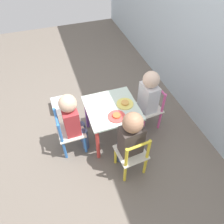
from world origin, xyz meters
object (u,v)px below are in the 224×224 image
child_front (73,118)px  storage_bin (60,105)px  chair_pink (150,108)px  chair_blue (69,132)px  child_back (147,96)px  plate_right (117,116)px  child_right (130,137)px  plate_back (125,103)px  kids_table (112,113)px  chair_yellow (132,155)px

child_front → storage_bin: child_front is taller
chair_pink → chair_blue: size_ratio=1.00×
child_front → chair_blue: bearing=90.0°
chair_pink → child_back: child_back is taller
chair_blue → storage_bin: size_ratio=2.21×
plate_right → chair_pink: bearing=111.1°
chair_pink → child_right: bearing=-49.0°
child_right → plate_right: child_right is taller
chair_pink → plate_right: chair_pink is taller
chair_pink → plate_back: chair_pink is taller
storage_bin → plate_right: bearing=31.9°
kids_table → plate_right: bearing=0.0°
kids_table → plate_back: plate_back is taller
child_back → plate_right: bearing=-71.7°
chair_blue → plate_right: (0.13, 0.46, 0.21)m
chair_blue → plate_right: 0.52m
chair_pink → chair_yellow: 0.65m
storage_bin → child_back: bearing=55.8°
child_front → plate_back: 0.53m
kids_table → chair_pink: (-0.04, 0.46, -0.12)m
kids_table → chair_blue: (0.01, -0.46, -0.12)m
child_right → child_front: size_ratio=1.03×
chair_pink → child_front: bearing=-91.8°
kids_table → chair_yellow: chair_yellow is taller
kids_table → chair_blue: chair_blue is taller
child_back → child_front: size_ratio=1.04×
kids_table → chair_pink: 0.47m
child_right → child_front: 0.58m
plate_back → child_right: bearing=-14.4°
chair_pink → child_right: size_ratio=0.69×
child_back → plate_back: size_ratio=4.46×
chair_yellow → plate_back: chair_yellow is taller
chair_blue → child_front: 0.19m
chair_blue → plate_back: size_ratio=3.06×
chair_yellow → child_right: bearing=-90.0°
chair_pink → plate_right: (0.18, -0.46, 0.21)m
plate_right → storage_bin: bearing=-148.1°
chair_pink → chair_blue: bearing=-91.9°
chair_pink → plate_right: 0.53m
kids_table → child_back: (-0.03, 0.40, 0.08)m
chair_blue → child_right: child_right is taller
chair_pink → storage_bin: size_ratio=2.21×
plate_right → storage_bin: plate_right is taller
child_front → storage_bin: bearing=5.9°
plate_back → plate_right: same height
chair_pink → plate_back: size_ratio=3.06×
kids_table → plate_right: 0.16m
kids_table → child_right: size_ratio=0.68×
chair_yellow → child_front: (-0.45, -0.44, 0.18)m
plate_right → storage_bin: 0.99m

